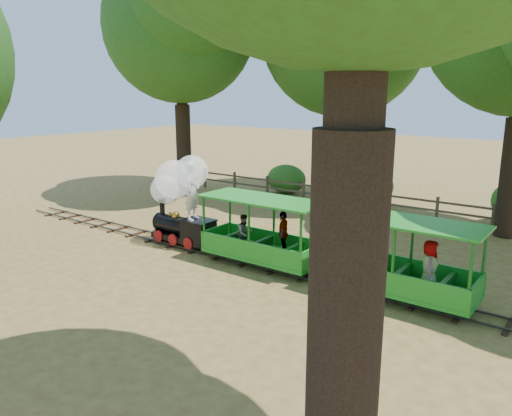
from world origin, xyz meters
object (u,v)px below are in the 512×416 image
Objects in this scene: carriage_front at (263,239)px; fence at (365,198)px; locomotive at (179,193)px; carriage_rear at (400,268)px.

fence is at bearing 93.35° from carriage_front.
carriage_rear is (7.41, -0.07, -0.91)m from locomotive.
carriage_front is 7.99m from fence.
carriage_front and carriage_rear have the same top height.
locomotive reaches higher than carriage_rear.
fence is at bearing 70.06° from locomotive.
locomotive is 0.83× the size of carriage_rear.
carriage_rear is 0.20× the size of fence.
carriage_rear is (4.06, -0.03, 0.03)m from carriage_front.
locomotive is at bearing -109.94° from fence.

